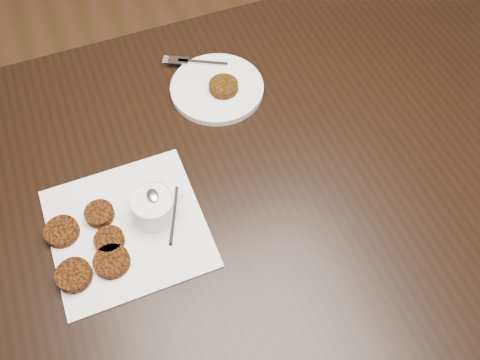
# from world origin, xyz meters

# --- Properties ---
(floor) EXTENTS (4.00, 4.00, 0.00)m
(floor) POSITION_xyz_m (0.00, 0.00, 0.00)
(floor) COLOR brown
(floor) RESTS_ON ground
(table) EXTENTS (1.54, 0.99, 0.75)m
(table) POSITION_xyz_m (0.01, 0.09, 0.38)
(table) COLOR black
(table) RESTS_ON floor
(napkin) EXTENTS (0.29, 0.29, 0.00)m
(napkin) POSITION_xyz_m (-0.29, 0.06, 0.75)
(napkin) COLOR white
(napkin) RESTS_ON table
(sauce_ramekin) EXTENTS (0.12, 0.12, 0.12)m
(sauce_ramekin) POSITION_xyz_m (-0.23, 0.07, 0.81)
(sauce_ramekin) COLOR white
(sauce_ramekin) RESTS_ON napkin
(patty_cluster) EXTENTS (0.24, 0.24, 0.02)m
(patty_cluster) POSITION_xyz_m (-0.35, 0.05, 0.76)
(patty_cluster) COLOR #66320D
(patty_cluster) RESTS_ON napkin
(plate_with_patty) EXTENTS (0.28, 0.28, 0.03)m
(plate_with_patty) POSITION_xyz_m (-0.01, 0.33, 0.77)
(plate_with_patty) COLOR white
(plate_with_patty) RESTS_ON table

